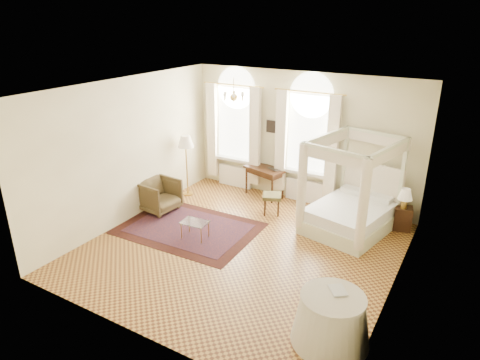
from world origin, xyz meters
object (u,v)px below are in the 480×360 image
Objects in this scene: canopy_bed at (350,210)px; side_table at (331,319)px; stool at (272,198)px; floor_lamp at (186,145)px; armchair at (159,195)px; writing_desk at (265,172)px; coffee_table at (195,223)px; nightstand at (403,218)px.

side_table is (0.83, -3.59, -0.09)m from canopy_bed.
stool is 2.68m from floor_lamp.
armchair is 0.53× the size of floor_lamp.
armchair reaches higher than writing_desk.
canopy_bed is at bearing -68.06° from armchair.
floor_lamp is (-1.83, -0.95, 0.72)m from writing_desk.
armchair reaches higher than coffee_table.
side_table is (3.36, -4.36, -0.29)m from writing_desk.
coffee_table is at bearing -114.39° from stool.
canopy_bed reaches higher than armchair.
canopy_bed reaches higher than side_table.
armchair is at bearing -159.75° from nightstand.
armchair reaches higher than stool.
nightstand is at bearing 35.42° from coffee_table.
armchair is at bearing 156.63° from side_table.
floor_lamp is (0.00, 1.16, 1.00)m from armchair.
writing_desk is 2.19m from floor_lamp.
floor_lamp reaches higher than armchair.
coffee_table is at bearing 156.88° from side_table.
stool is at bearing -165.58° from nightstand.
canopy_bed is 4.12× the size of nightstand.
coffee_table is at bearing -49.42° from floor_lamp.
armchair is 1.75m from coffee_table.
writing_desk is at bearing 127.00° from stool.
floor_lamp is at bearing 146.76° from side_table.
armchair is 5.65m from side_table.
canopy_bed is at bearing 102.99° from side_table.
nightstand reaches higher than coffee_table.
coffee_table is 3.90m from side_table.
nightstand is 3.59m from writing_desk.
side_table is (5.19, -3.40, -1.01)m from floor_lamp.
coffee_table is (-0.89, -1.95, -0.07)m from stool.
armchair is at bearing -162.80° from canopy_bed.
floor_lamp is 6.29m from side_table.
coffee_table is (-0.23, -2.82, -0.33)m from writing_desk.
nightstand is at bearing 31.72° from canopy_bed.
stool is (-2.91, -0.75, 0.14)m from nightstand.
writing_desk is at bearing 127.65° from side_table.
canopy_bed is 4.46m from floor_lamp.
canopy_bed is at bearing 3.28° from stool.
stool is 4.41m from side_table.
nightstand is 0.33× the size of floor_lamp.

